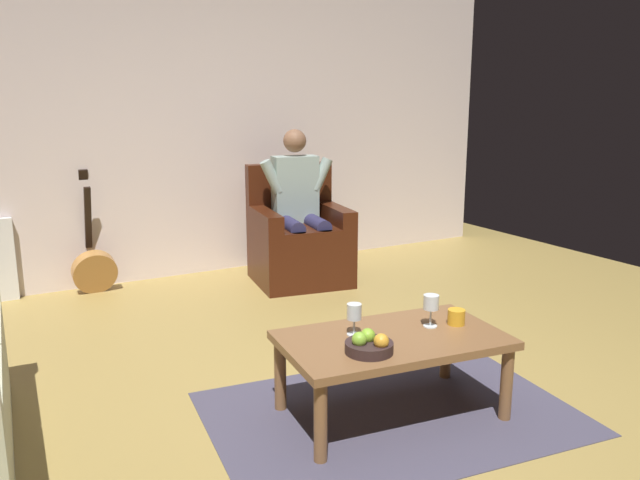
% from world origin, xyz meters
% --- Properties ---
extents(ground_plane, '(7.17, 7.17, 0.00)m').
position_xyz_m(ground_plane, '(0.00, 0.00, 0.00)').
color(ground_plane, '#9E8344').
extents(wall_back, '(6.09, 0.06, 2.55)m').
position_xyz_m(wall_back, '(0.00, -3.02, 1.28)').
color(wall_back, silver).
rests_on(wall_back, ground).
extents(rug, '(1.91, 1.42, 0.01)m').
position_xyz_m(rug, '(0.06, 0.02, 0.00)').
color(rug, '#444053').
rests_on(rug, ground).
extents(armchair, '(0.85, 0.82, 0.98)m').
position_xyz_m(armchair, '(-0.63, -2.31, 0.34)').
color(armchair, '#3E190C').
rests_on(armchair, ground).
extents(person_seated, '(0.64, 0.62, 1.28)m').
position_xyz_m(person_seated, '(-0.63, -2.28, 0.68)').
color(person_seated, '#91A79F').
rests_on(person_seated, ground).
extents(coffee_table, '(1.15, 0.74, 0.41)m').
position_xyz_m(coffee_table, '(0.06, 0.02, 0.36)').
color(coffee_table, brown).
rests_on(coffee_table, ground).
extents(guitar, '(0.35, 0.32, 0.98)m').
position_xyz_m(guitar, '(0.95, -2.82, 0.21)').
color(guitar, '#B1793C').
rests_on(guitar, ground).
extents(wine_glass_near, '(0.07, 0.07, 0.16)m').
position_xyz_m(wine_glass_near, '(0.21, -0.09, 0.52)').
color(wine_glass_near, silver).
rests_on(wine_glass_near, coffee_table).
extents(wine_glass_far, '(0.08, 0.08, 0.17)m').
position_xyz_m(wine_glass_far, '(-0.18, 0.00, 0.53)').
color(wine_glass_far, silver).
rests_on(wine_glass_far, coffee_table).
extents(fruit_bowl, '(0.22, 0.22, 0.11)m').
position_xyz_m(fruit_bowl, '(0.27, 0.13, 0.45)').
color(fruit_bowl, '#312222').
rests_on(fruit_bowl, coffee_table).
extents(candle_jar, '(0.09, 0.09, 0.08)m').
position_xyz_m(candle_jar, '(-0.32, 0.04, 0.45)').
color(candle_jar, gold).
rests_on(candle_jar, coffee_table).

